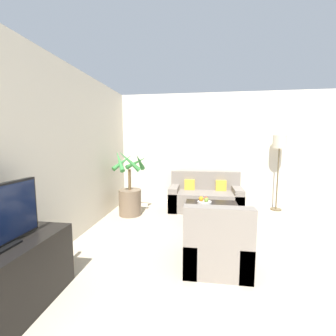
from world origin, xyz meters
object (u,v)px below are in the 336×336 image
fruit_bowl (204,203)px  apple_red (206,199)px  orange_fruit (201,199)px  floor_lamp (279,147)px  coffee_table (211,206)px  armchair (216,246)px  potted_palm (130,195)px  tv_console (3,285)px  sofa_loveseat (205,197)px  apple_green (206,200)px  ottoman (214,230)px

fruit_bowl → apple_red: 0.09m
fruit_bowl → orange_fruit: bearing=168.3°
floor_lamp → coffee_table: floor_lamp is taller
fruit_bowl → armchair: (0.12, -1.44, -0.15)m
potted_palm → tv_console: bearing=-94.1°
sofa_loveseat → coffee_table: bearing=-83.7°
tv_console → coffee_table: size_ratio=1.35×
tv_console → apple_green: tv_console is taller
sofa_loveseat → apple_red: 0.88m
tv_console → armchair: armchair is taller
orange_fruit → potted_palm: bearing=168.1°
orange_fruit → coffee_table: bearing=11.7°
potted_palm → coffee_table: potted_palm is taller
ottoman → sofa_loveseat: bearing=93.9°
armchair → ottoman: armchair is taller
coffee_table → apple_red: apple_red is taller
sofa_loveseat → ottoman: 1.65m
armchair → apple_green: bearing=93.5°
apple_red → apple_green: size_ratio=0.91×
floor_lamp → armchair: 3.21m
fruit_bowl → apple_green: size_ratio=3.16×
potted_palm → coffee_table: (1.68, -0.27, -0.09)m
sofa_loveseat → orange_fruit: sofa_loveseat is taller
tv_console → coffee_table: tv_console is taller
fruit_bowl → tv_console: bearing=-124.3°
apple_green → fruit_bowl: bearing=139.7°
sofa_loveseat → ottoman: sofa_loveseat is taller
coffee_table → apple_green: size_ratio=11.56×
floor_lamp → apple_green: (-1.61, -1.17, -0.94)m
ottoman → armchair: bearing=-91.9°
potted_palm → armchair: 2.43m
coffee_table → apple_red: size_ratio=12.70×
potted_palm → fruit_bowl: size_ratio=5.29×
tv_console → coffee_table: 3.23m
orange_fruit → sofa_loveseat: bearing=84.1°
potted_palm → apple_green: potted_palm is taller
apple_green → ottoman: 0.76m
tv_console → orange_fruit: 3.10m
ottoman → tv_console: bearing=-135.7°
tv_console → ottoman: tv_console is taller
floor_lamp → apple_red: size_ratio=22.28×
apple_red → orange_fruit: orange_fruit is taller
fruit_bowl → ottoman: (0.14, -0.72, -0.24)m
apple_green → armchair: size_ratio=0.10×
potted_palm → sofa_loveseat: potted_palm is taller
potted_palm → sofa_loveseat: size_ratio=0.87×
apple_red → ottoman: size_ratio=0.13×
coffee_table → ottoman: coffee_table is taller
floor_lamp → fruit_bowl: size_ratio=6.42×
coffee_table → apple_green: apple_green is taller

